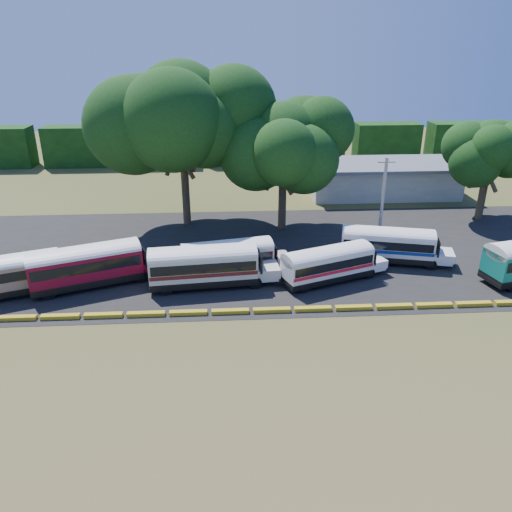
{
  "coord_description": "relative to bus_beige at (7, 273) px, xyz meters",
  "views": [
    {
      "loc": [
        -1.56,
        -30.31,
        18.2
      ],
      "look_at": [
        0.67,
        6.0,
        2.27
      ],
      "focal_mm": 35.0,
      "sensor_mm": 36.0,
      "label": 1
    }
  ],
  "objects": [
    {
      "name": "bus_white_blue",
      "position": [
        30.85,
        4.37,
        -0.07
      ],
      "size": [
        9.91,
        4.63,
        3.16
      ],
      "rotation": [
        0.0,
        0.0,
        -0.24
      ],
      "color": "black",
      "rests_on": "ground"
    },
    {
      "name": "bus_cream_west",
      "position": [
        14.98,
        0.67,
        0.06
      ],
      "size": [
        10.49,
        3.52,
        3.39
      ],
      "rotation": [
        0.0,
        0.0,
        0.1
      ],
      "color": "black",
      "rests_on": "ground"
    },
    {
      "name": "tree_center",
      "position": [
        22.4,
        13.37,
        7.3
      ],
      "size": [
        9.85,
        9.85,
        12.81
      ],
      "color": "#372B1B",
      "rests_on": "ground"
    },
    {
      "name": "bus_red",
      "position": [
        5.77,
        1.26,
        0.11
      ],
      "size": [
        10.64,
        6.04,
        3.42
      ],
      "rotation": [
        0.0,
        0.0,
        0.36
      ],
      "color": "black",
      "rests_on": "ground"
    },
    {
      "name": "bus_beige",
      "position": [
        0.0,
        0.0,
        0.0
      ],
      "size": [
        10.08,
        5.63,
        3.24
      ],
      "rotation": [
        0.0,
        0.0,
        0.35
      ],
      "color": "black",
      "rests_on": "ground"
    },
    {
      "name": "terminal_building",
      "position": [
        36.29,
        25.19,
        0.18
      ],
      "size": [
        19.0,
        9.0,
        4.0
      ],
      "color": "beige",
      "rests_on": "ground"
    },
    {
      "name": "ground",
      "position": [
        18.29,
        -4.81,
        -1.86
      ],
      "size": [
        160.0,
        160.0,
        0.0
      ],
      "primitive_type": "plane",
      "color": "#324517",
      "rests_on": "ground"
    },
    {
      "name": "curb",
      "position": [
        18.29,
        -3.81,
        -1.71
      ],
      "size": [
        53.7,
        0.45,
        0.3
      ],
      "color": "gold",
      "rests_on": "ground"
    },
    {
      "name": "tree_west",
      "position": [
        12.5,
        15.39,
        9.88
      ],
      "size": [
        12.93,
        12.93,
        16.51
      ],
      "color": "#372B1B",
      "rests_on": "ground"
    },
    {
      "name": "asphalt_strip",
      "position": [
        19.29,
        7.19,
        -1.85
      ],
      "size": [
        64.0,
        24.0,
        0.02
      ],
      "primitive_type": "cube",
      "color": "black",
      "rests_on": "ground"
    },
    {
      "name": "utility_pole",
      "position": [
        31.26,
        8.72,
        2.43
      ],
      "size": [
        1.6,
        0.3,
        8.34
      ],
      "color": "gray",
      "rests_on": "ground"
    },
    {
      "name": "tree_east",
      "position": [
        44.25,
        15.06,
        5.93
      ],
      "size": [
        7.63,
        7.63,
        10.66
      ],
      "color": "#372B1B",
      "rests_on": "ground"
    },
    {
      "name": "bus_cream_east",
      "position": [
        16.87,
        2.69,
        -0.16
      ],
      "size": [
        9.4,
        3.98,
        3.0
      ],
      "rotation": [
        0.0,
        0.0,
        0.19
      ],
      "color": "black",
      "rests_on": "ground"
    },
    {
      "name": "bus_white_red",
      "position": [
        24.87,
        0.9,
        -0.17
      ],
      "size": [
        9.29,
        5.32,
        2.99
      ],
      "rotation": [
        0.0,
        0.0,
        0.36
      ],
      "color": "black",
      "rests_on": "ground"
    },
    {
      "name": "treeline_backdrop",
      "position": [
        18.29,
        43.19,
        1.14
      ],
      "size": [
        130.0,
        4.0,
        6.0
      ],
      "color": "black",
      "rests_on": "ground"
    }
  ]
}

